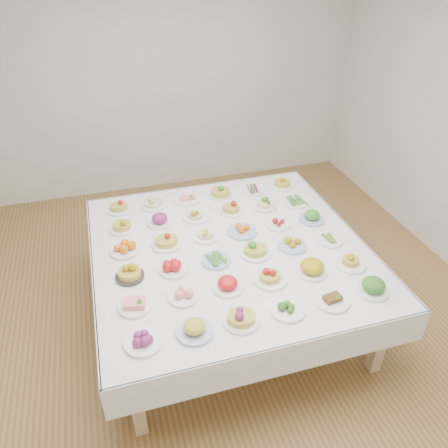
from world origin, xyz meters
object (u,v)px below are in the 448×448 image
object	(u,v)px
dish_18	(124,247)
dish_35	(282,182)
display_table	(229,253)
dish_0	(143,338)

from	to	relation	value
dish_18	dish_35	bearing A→B (deg)	21.45
display_table	dish_18	distance (m)	0.86
dish_0	dish_18	world-z (taller)	dish_0
dish_18	dish_35	xyz separation A→B (m)	(1.66, 0.65, 0.01)
display_table	dish_35	xyz separation A→B (m)	(0.82, 0.83, 0.13)
dish_0	dish_18	size ratio (longest dim) A/B	1.02
display_table	dish_0	xyz separation A→B (m)	(-0.82, -0.83, 0.12)
display_table	dish_35	bearing A→B (deg)	45.15
display_table	dish_18	world-z (taller)	dish_18
dish_35	dish_18	bearing A→B (deg)	-158.55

